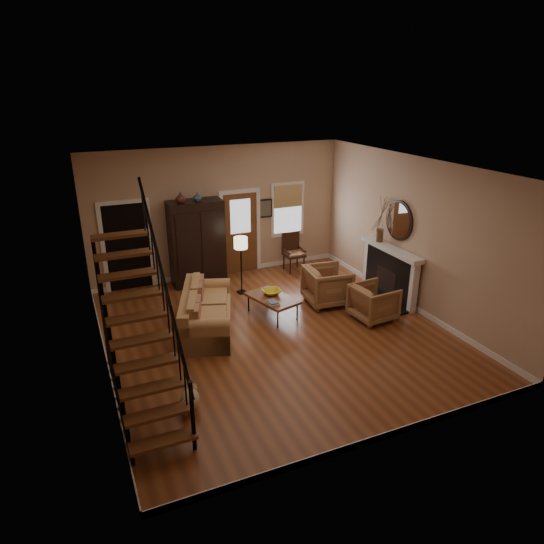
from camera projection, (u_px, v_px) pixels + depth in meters
name	position (u px, v px, depth m)	size (l,w,h in m)	color
room	(225.00, 239.00, 10.57)	(7.00, 7.33, 3.30)	brown
staircase	(138.00, 311.00, 7.04)	(0.94, 2.80, 3.20)	brown
fireplace	(391.00, 268.00, 11.09)	(0.33, 1.95, 2.30)	black
armoire	(197.00, 243.00, 11.81)	(1.30, 0.60, 2.10)	black
vase_a	(180.00, 198.00, 11.17)	(0.24, 0.24, 0.25)	#4C2619
vase_b	(197.00, 197.00, 11.32)	(0.20, 0.20, 0.21)	#334C60
sofa	(207.00, 311.00, 9.74)	(0.94, 2.18, 0.81)	tan
coffee_table	(272.00, 306.00, 10.39)	(0.67, 1.15, 0.44)	brown
bowl	(272.00, 292.00, 10.44)	(0.39, 0.39, 0.10)	gold
books	(273.00, 302.00, 10.00)	(0.21, 0.29, 0.05)	beige
armchair_left	(374.00, 302.00, 10.20)	(0.82, 0.84, 0.77)	brown
armchair_right	(327.00, 286.00, 10.91)	(0.92, 0.95, 0.86)	brown
floor_lamp	(241.00, 266.00, 11.36)	(0.32, 0.32, 1.39)	black
side_chair	(294.00, 253.00, 12.79)	(0.54, 0.54, 1.02)	#351B11
dog	(190.00, 401.00, 7.38)	(0.29, 0.49, 0.36)	tan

